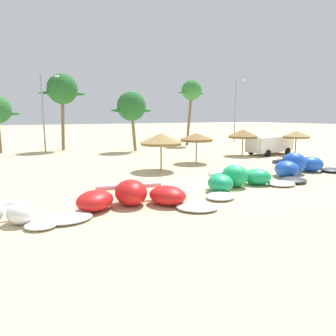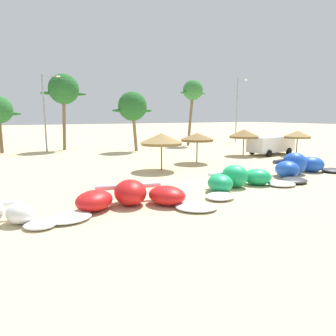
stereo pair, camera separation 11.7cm
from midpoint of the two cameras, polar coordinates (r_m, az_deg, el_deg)
ground_plane at (r=17.84m, az=11.47°, el=-3.30°), size 260.00×260.00×0.00m
kite_left at (r=13.50m, az=-6.99°, el=-5.51°), size 7.25×4.33×1.14m
kite_left_of_center at (r=17.32m, az=13.12°, el=-2.11°), size 6.79×3.36×1.27m
kite_center at (r=22.63m, az=23.32°, el=0.32°), size 7.36×3.97×1.48m
beach_umbrella_near_van at (r=22.17m, az=-1.48°, el=5.47°), size 3.13×3.13×2.74m
beach_umbrella_middle at (r=25.89m, az=5.26°, el=5.82°), size 2.85×2.85×2.55m
beach_umbrella_near_palms at (r=31.44m, az=13.82°, el=6.31°), size 2.99×2.99×2.65m
beach_umbrella_outermost at (r=32.80m, az=22.93°, el=5.86°), size 2.61×2.61×2.54m
parked_van at (r=33.13m, az=18.41°, el=4.31°), size 5.37×2.63×1.84m
palm_left_of_gap at (r=37.72m, az=-19.36°, el=13.74°), size 5.17×3.45×8.72m
palm_center_left at (r=34.69m, az=-7.00°, el=11.38°), size 4.85×3.24×6.65m
palm_center_right at (r=41.73m, az=4.38°, el=14.19°), size 4.03×2.69×8.70m
lamppost_west_center at (r=36.02m, az=-22.31°, el=10.30°), size 2.03×0.24×8.36m
lamppost_east_center at (r=47.81m, az=12.64°, el=11.18°), size 2.03×0.24×9.47m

